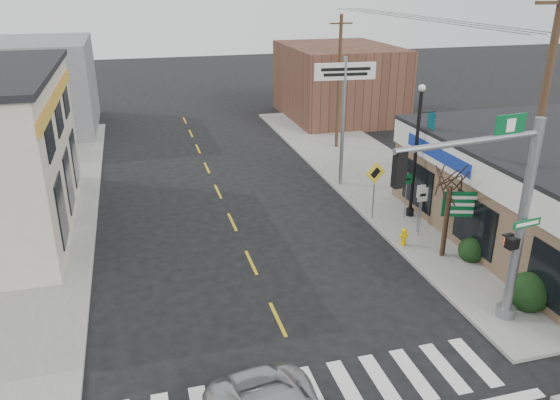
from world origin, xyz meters
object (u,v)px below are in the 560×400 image
object	(u,v)px
utility_pole_near	(537,135)
fire_hydrant	(404,236)
traffic_signal_pole	(502,204)
utility_pole_far	(339,81)
lamp_post	(418,142)
bare_tree	(452,174)
guide_sign	(462,211)
dance_center_sign	(344,90)

from	to	relation	value
utility_pole_near	fire_hydrant	bearing A→B (deg)	142.91
traffic_signal_pole	utility_pole_far	world-z (taller)	utility_pole_far
lamp_post	bare_tree	size ratio (longest dim) A/B	1.40
guide_sign	bare_tree	xyz separation A→B (m)	(-0.56, 0.13, 1.56)
guide_sign	fire_hydrant	xyz separation A→B (m)	(-1.69, 1.30, -1.46)
guide_sign	lamp_post	world-z (taller)	lamp_post
utility_pole_near	dance_center_sign	bearing A→B (deg)	111.84
fire_hydrant	dance_center_sign	bearing A→B (deg)	89.05
dance_center_sign	bare_tree	bearing A→B (deg)	-78.58
lamp_post	utility_pole_near	distance (m)	6.00
guide_sign	dance_center_sign	size ratio (longest dim) A/B	0.43
utility_pole_near	traffic_signal_pole	bearing A→B (deg)	-133.81
traffic_signal_pole	utility_pole_near	bearing A→B (deg)	33.28
utility_pole_far	bare_tree	bearing A→B (deg)	-91.97
traffic_signal_pole	dance_center_sign	world-z (taller)	traffic_signal_pole
lamp_post	utility_pole_far	size ratio (longest dim) A/B	0.74
bare_tree	utility_pole_near	distance (m)	3.21
bare_tree	dance_center_sign	bearing A→B (deg)	96.57
fire_hydrant	utility_pole_near	world-z (taller)	utility_pole_near
guide_sign	utility_pole_far	xyz separation A→B (m)	(0.74, 15.44, 2.38)
traffic_signal_pole	bare_tree	world-z (taller)	traffic_signal_pole
traffic_signal_pole	fire_hydrant	xyz separation A→B (m)	(-0.02, 5.55, -3.65)
traffic_signal_pole	bare_tree	xyz separation A→B (m)	(1.11, 4.38, -0.63)
fire_hydrant	bare_tree	size ratio (longest dim) A/B	0.17
bare_tree	utility_pole_near	bearing A→B (deg)	-40.87
guide_sign	dance_center_sign	distance (m)	9.49
traffic_signal_pole	bare_tree	size ratio (longest dim) A/B	1.57
guide_sign	bare_tree	distance (m)	1.66
lamp_post	utility_pole_near	world-z (taller)	utility_pole_near
fire_hydrant	bare_tree	world-z (taller)	bare_tree
utility_pole_near	bare_tree	bearing A→B (deg)	144.90
dance_center_sign	utility_pole_far	xyz separation A→B (m)	(2.30, 6.64, -0.80)
fire_hydrant	utility_pole_far	bearing A→B (deg)	80.27
fire_hydrant	utility_pole_near	bearing A→B (deg)	-42.86
fire_hydrant	bare_tree	distance (m)	3.43
lamp_post	utility_pole_far	xyz separation A→B (m)	(0.65, 11.46, 0.72)
fire_hydrant	utility_pole_near	distance (m)	6.45
lamp_post	bare_tree	bearing A→B (deg)	-87.93
traffic_signal_pole	bare_tree	distance (m)	4.56
guide_sign	dance_center_sign	bearing A→B (deg)	118.18
traffic_signal_pole	utility_pole_near	world-z (taller)	utility_pole_near
traffic_signal_pole	dance_center_sign	xyz separation A→B (m)	(0.11, 13.06, 0.99)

